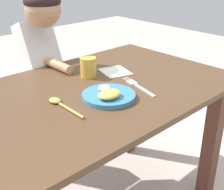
{
  "coord_description": "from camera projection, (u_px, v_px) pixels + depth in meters",
  "views": [
    {
      "loc": [
        -0.74,
        -0.92,
        1.22
      ],
      "look_at": [
        -0.01,
        -0.13,
        0.73
      ],
      "focal_mm": 48.95,
      "sensor_mm": 36.0,
      "label": 1
    }
  ],
  "objects": [
    {
      "name": "person",
      "position": [
        42.0,
        78.0,
        1.66
      ],
      "size": [
        0.18,
        0.39,
        1.07
      ],
      "rotation": [
        0.0,
        0.0,
        3.14
      ],
      "color": "#4A3D6A",
      "rests_on": "ground_plane"
    },
    {
      "name": "dining_table",
      "position": [
        93.0,
        118.0,
        1.34
      ],
      "size": [
        1.26,
        0.78,
        0.71
      ],
      "color": "brown",
      "rests_on": "ground_plane"
    },
    {
      "name": "drinking_cup",
      "position": [
        88.0,
        67.0,
        1.4
      ],
      "size": [
        0.07,
        0.07,
        0.09
      ],
      "primitive_type": "cylinder",
      "color": "gold",
      "rests_on": "dining_table"
    },
    {
      "name": "spoon",
      "position": [
        60.0,
        104.0,
        1.14
      ],
      "size": [
        0.04,
        0.2,
        0.02
      ],
      "rotation": [
        0.0,
        0.0,
        1.56
      ],
      "color": "tan",
      "rests_on": "dining_table"
    },
    {
      "name": "plate",
      "position": [
        109.0,
        95.0,
        1.19
      ],
      "size": [
        0.21,
        0.21,
        0.05
      ],
      "color": "#3A82BA",
      "rests_on": "dining_table"
    },
    {
      "name": "fork",
      "position": [
        138.0,
        86.0,
        1.31
      ],
      "size": [
        0.08,
        0.23,
        0.01
      ],
      "rotation": [
        0.0,
        0.0,
        1.32
      ],
      "color": "silver",
      "rests_on": "dining_table"
    },
    {
      "name": "napkin",
      "position": [
        115.0,
        72.0,
        1.47
      ],
      "size": [
        0.16,
        0.17,
        0.0
      ],
      "primitive_type": "cube",
      "rotation": [
        0.0,
        0.0,
        -0.29
      ],
      "color": "white",
      "rests_on": "dining_table"
    }
  ]
}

